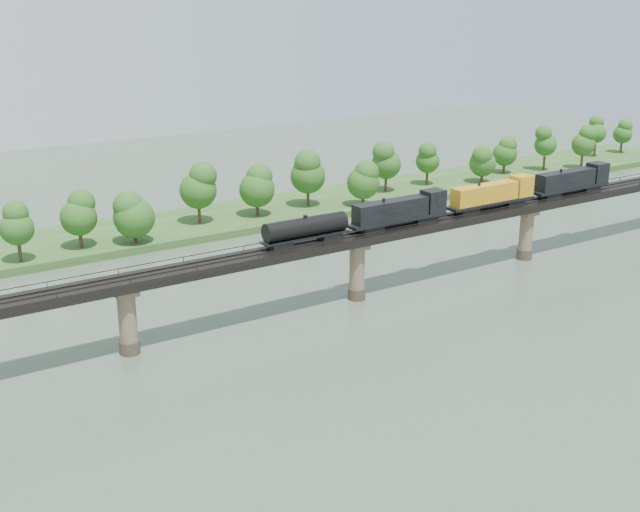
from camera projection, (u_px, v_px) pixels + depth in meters
ground at (479, 364)px, 112.33m from camera, size 400.00×400.00×0.00m
far_bank at (216, 220)px, 180.10m from camera, size 300.00×24.00×1.60m
bridge at (357, 269)px, 134.62m from camera, size 236.00×30.00×11.50m
bridge_superstructure at (358, 232)px, 132.63m from camera, size 220.00×4.90×0.75m
far_treeline at (189, 194)px, 169.80m from camera, size 289.06×17.54×13.60m
freight_train at (462, 201)px, 143.60m from camera, size 79.00×3.08×5.44m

